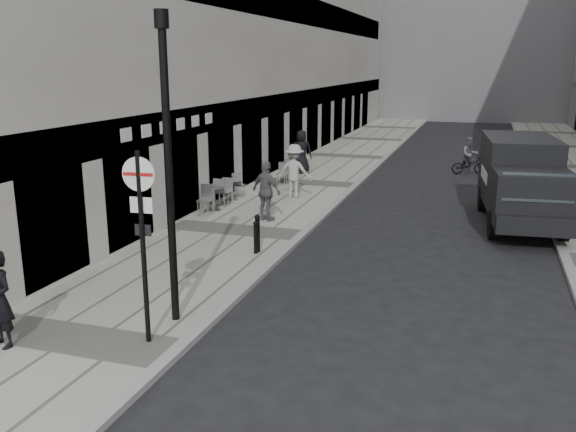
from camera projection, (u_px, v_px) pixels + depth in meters
The scene contains 13 objects.
sidewalk at pixel (307, 184), 25.06m from camera, with size 4.00×60.00×0.12m, color #A29E92.
sign_post at pixel (142, 223), 10.25m from camera, with size 0.58×0.11×3.39m.
lamppost at pixel (168, 156), 10.95m from camera, with size 0.26×0.26×5.67m.
bollard_near at pixel (256, 238), 15.64m from camera, with size 0.11×0.11×0.80m, color black.
bollard_far at pixel (258, 235), 15.75m from camera, with size 0.12×0.12×0.93m, color black.
panel_van at pixel (521, 177), 18.74m from camera, with size 2.58×5.76×2.63m.
cyclist at pixel (469, 160), 27.45m from camera, with size 1.64×1.01×1.67m.
pedestrian_a at pixel (266, 191), 18.76m from camera, with size 1.10×0.46×1.87m, color #5D5D62.
pedestrian_b at pixel (294, 171), 21.99m from camera, with size 1.26×0.72×1.94m, color #ADA69F.
pedestrian_c at pixel (301, 152), 26.90m from camera, with size 0.94×0.61×1.92m, color black.
cafe_table_near at pixel (213, 196), 20.12m from camera, with size 0.77×1.74×0.99m.
cafe_table_mid at pixel (232, 188), 21.66m from camera, with size 0.70×1.57×0.90m.
cafe_table_far at pixel (287, 171), 24.94m from camera, with size 0.69×1.57×0.89m.
Camera 1 is at (4.78, -5.68, 4.91)m, focal length 38.00 mm.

